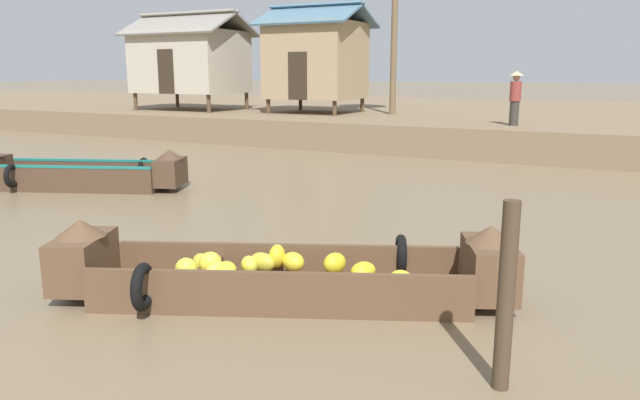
# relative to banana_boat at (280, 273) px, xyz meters

# --- Properties ---
(ground_plane) EXTENTS (300.00, 300.00, 0.00)m
(ground_plane) POSITION_rel_banana_boat_xyz_m (-1.35, 4.08, -0.31)
(ground_plane) COLOR #726047
(riverbank_strip) EXTENTS (160.00, 20.00, 0.95)m
(riverbank_strip) POSITION_rel_banana_boat_xyz_m (-1.35, 21.98, 0.17)
(riverbank_strip) COLOR #756047
(riverbank_strip) RESTS_ON ground
(banana_boat) EXTENTS (5.14, 2.97, 0.91)m
(banana_boat) POSITION_rel_banana_boat_xyz_m (0.00, 0.00, 0.00)
(banana_boat) COLOR brown
(banana_boat) RESTS_ON ground
(cargo_boat_upstream) EXTENTS (4.68, 2.59, 0.91)m
(cargo_boat_upstream) POSITION_rel_banana_boat_xyz_m (-7.47, 3.76, 0.01)
(cargo_boat_upstream) COLOR #473323
(cargo_boat_upstream) RESTS_ON ground
(stilt_house_left) EXTENTS (5.03, 3.62, 4.14)m
(stilt_house_left) POSITION_rel_banana_boat_xyz_m (-13.78, 15.56, 2.75)
(stilt_house_left) COLOR #4C3826
(stilt_house_left) RESTS_ON riverbank_strip
(stilt_house_mid_left) EXTENTS (4.04, 3.54, 4.27)m
(stilt_house_mid_left) POSITION_rel_banana_boat_xyz_m (-8.01, 16.32, 2.78)
(stilt_house_mid_left) COLOR #4C3826
(stilt_house_mid_left) RESTS_ON riverbank_strip
(vendor_person) EXTENTS (0.44, 0.44, 1.66)m
(vendor_person) POSITION_rel_banana_boat_xyz_m (0.22, 13.77, 1.57)
(vendor_person) COLOR #332D28
(vendor_person) RESTS_ON riverbank_strip
(mooring_post) EXTENTS (0.14, 0.14, 1.60)m
(mooring_post) POSITION_rel_banana_boat_xyz_m (2.66, -0.91, 0.49)
(mooring_post) COLOR #423323
(mooring_post) RESTS_ON ground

